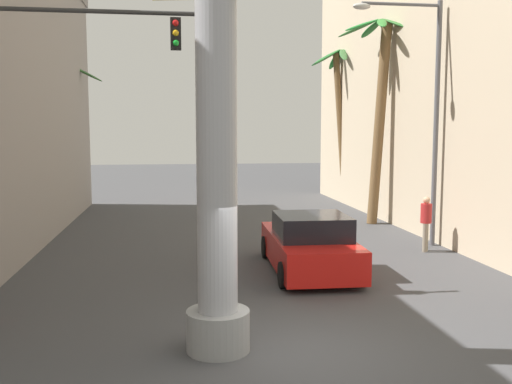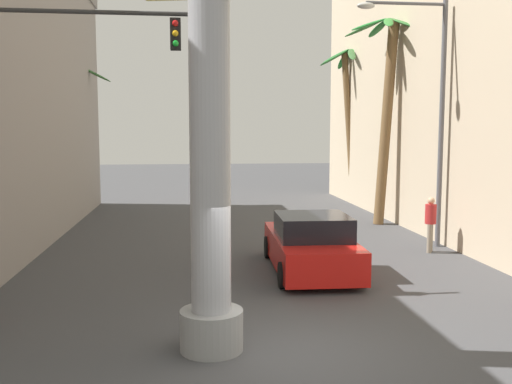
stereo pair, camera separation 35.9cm
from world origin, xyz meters
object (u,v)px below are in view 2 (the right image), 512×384
street_lamp (429,99)px  car_lead (311,245)px  pedestrian_mid_right (431,220)px  palm_tree_mid_right (386,97)px  neon_sign_pole (209,22)px  palm_tree_far_left (76,118)px  traffic_light_mast (44,95)px  palm_tree_far_right (350,101)px

street_lamp → car_lead: street_lamp is taller
street_lamp → pedestrian_mid_right: (-0.20, -0.86, -3.70)m
street_lamp → palm_tree_mid_right: palm_tree_mid_right is taller
neon_sign_pole → palm_tree_far_left: (-5.55, 17.97, -1.20)m
traffic_light_mast → street_lamp: bearing=20.5°
car_lead → traffic_light_mast: bearing=-169.2°
street_lamp → traffic_light_mast: size_ratio=1.20×
street_lamp → traffic_light_mast: street_lamp is taller
car_lead → street_lamp: bearing=32.6°
palm_tree_far_right → pedestrian_mid_right: bearing=-94.0°
car_lead → palm_tree_far_right: bearing=70.4°
palm_tree_far_left → pedestrian_mid_right: 16.93m
neon_sign_pole → palm_tree_far_left: neon_sign_pole is taller
palm_tree_far_left → palm_tree_mid_right: palm_tree_mid_right is taller
palm_tree_far_left → palm_tree_far_right: size_ratio=0.87×
street_lamp → palm_tree_mid_right: (0.19, 4.47, 0.34)m
traffic_light_mast → palm_tree_far_left: palm_tree_far_left is taller
neon_sign_pole → palm_tree_mid_right: 14.41m
traffic_light_mast → palm_tree_mid_right: 13.81m
street_lamp → traffic_light_mast: bearing=-159.5°
neon_sign_pole → palm_tree_mid_right: (7.35, 12.39, -0.44)m
pedestrian_mid_right → neon_sign_pole: bearing=-134.6°
street_lamp → pedestrian_mid_right: 3.80m
car_lead → palm_tree_far_left: size_ratio=0.69×
palm_tree_far_right → palm_tree_mid_right: bearing=-93.9°
street_lamp → palm_tree_far_right: palm_tree_far_right is taller
street_lamp → car_lead: (-4.34, -2.78, -3.99)m
traffic_light_mast → pedestrian_mid_right: bearing=16.6°
palm_tree_far_left → pedestrian_mid_right: palm_tree_far_left is taller
palm_tree_far_left → palm_tree_mid_right: 14.07m
traffic_light_mast → pedestrian_mid_right: 11.52m
palm_tree_mid_right → palm_tree_far_right: size_ratio=1.04×
neon_sign_pole → palm_tree_far_right: bearing=67.8°
palm_tree_far_right → traffic_light_mast: bearing=-126.7°
pedestrian_mid_right → traffic_light_mast: bearing=-163.4°
neon_sign_pole → pedestrian_mid_right: 10.87m
neon_sign_pole → traffic_light_mast: bearing=132.2°
car_lead → palm_tree_far_left: (-8.37, 12.83, 3.58)m
traffic_light_mast → palm_tree_far_right: (11.36, 15.25, 0.70)m
traffic_light_mast → pedestrian_mid_right: traffic_light_mast is taller
street_lamp → car_lead: bearing=-147.4°
traffic_light_mast → pedestrian_mid_right: size_ratio=3.78×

